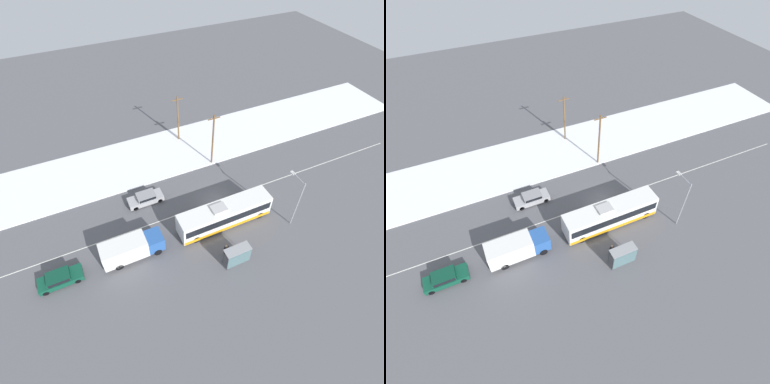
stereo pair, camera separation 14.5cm
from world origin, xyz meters
The scene contains 12 objects.
ground_plane centered at (0.00, 0.00, 0.00)m, with size 120.00×120.00×0.00m, color #56565B.
snow_lot centered at (0.00, 12.11, 0.06)m, with size 80.00×10.79×0.12m.
lane_marking_center centered at (0.00, 0.00, 0.00)m, with size 60.00×0.12×0.00m.
city_bus centered at (-0.72, -3.50, 1.63)m, with size 11.75×2.57×3.33m.
box_truck centered at (-12.33, -3.34, 1.57)m, with size 6.93×2.30×2.82m.
sedan_car centered at (-8.34, 3.76, 0.78)m, with size 4.59×1.80×1.43m.
parked_car_near_truck centered at (-20.15, -3.26, 0.78)m, with size 4.53×1.80×1.43m.
pedestrian_at_stop centered at (-2.63, -7.48, 1.01)m, with size 0.59×0.26×1.65m.
bus_shelter centered at (-2.07, -9.07, 1.68)m, with size 2.93×1.20×2.40m.
streetlamp centered at (6.80, -6.52, 4.42)m, with size 0.36×2.49×6.96m.
utility_pole_roadside centered at (3.06, 7.14, 4.28)m, with size 1.80×0.24×8.19m.
utility_pole_snowlot centered at (0.85, 14.47, 4.00)m, with size 1.80×0.24×7.64m.
Camera 2 is at (-13.56, -22.48, 29.82)m, focal length 28.00 mm.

